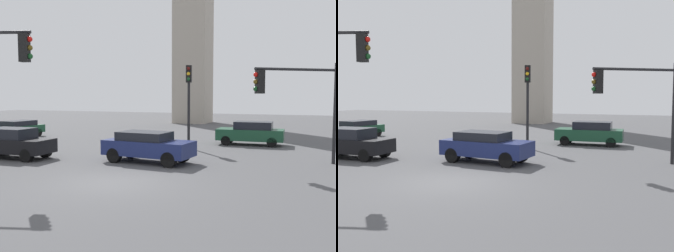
% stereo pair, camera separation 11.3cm
% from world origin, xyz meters
% --- Properties ---
extents(ground_plane, '(101.49, 101.49, 0.00)m').
position_xyz_m(ground_plane, '(0.00, 0.00, 0.00)').
color(ground_plane, '#4C4C4F').
extents(traffic_light_0, '(3.41, 2.60, 4.59)m').
position_xyz_m(traffic_light_0, '(5.91, 5.75, 3.27)').
color(traffic_light_0, black).
rests_on(traffic_light_0, ground_plane).
extents(traffic_light_2, '(0.37, 0.48, 4.87)m').
position_xyz_m(traffic_light_2, '(-0.28, 9.48, 3.41)').
color(traffic_light_2, black).
rests_on(traffic_light_2, ground_plane).
extents(car_2, '(3.98, 1.79, 1.50)m').
position_xyz_m(car_2, '(-7.34, 2.94, 0.78)').
color(car_2, black).
rests_on(car_2, ground_plane).
extents(car_3, '(2.09, 4.09, 1.25)m').
position_xyz_m(car_3, '(-13.79, 10.32, 0.68)').
color(car_3, '#19472D').
rests_on(car_3, ground_plane).
extents(car_4, '(4.15, 1.90, 1.48)m').
position_xyz_m(car_4, '(2.90, 12.38, 0.77)').
color(car_4, '#19472D').
rests_on(car_4, ground_plane).
extents(car_5, '(4.32, 2.13, 1.44)m').
position_xyz_m(car_5, '(-0.58, 4.24, 0.78)').
color(car_5, navy).
rests_on(car_5, ground_plane).
extents(skyline_tower, '(3.67, 3.67, 24.16)m').
position_xyz_m(skyline_tower, '(-6.30, 29.45, 12.08)').
color(skyline_tower, '#A89E8E').
rests_on(skyline_tower, ground_plane).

